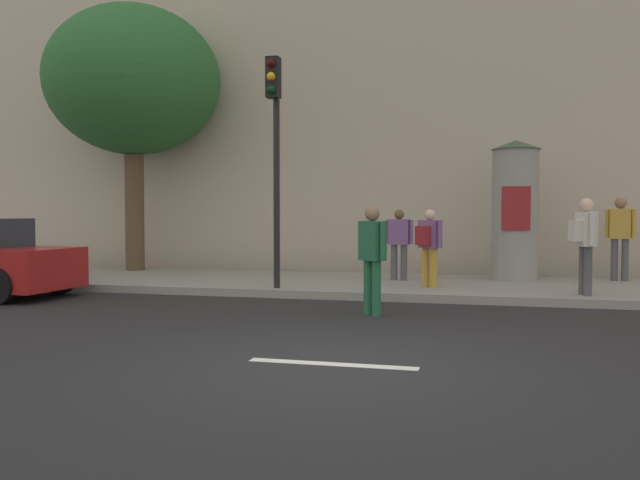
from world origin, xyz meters
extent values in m
plane|color=#232326|center=(0.00, 0.00, 0.00)|extent=(80.00, 80.00, 0.00)
cube|color=gray|center=(0.00, 7.00, 0.07)|extent=(36.00, 4.00, 0.15)
cube|color=silver|center=(0.00, 0.00, 0.00)|extent=(1.80, 0.16, 0.01)
cube|color=#B7A893|center=(0.00, 12.00, 5.96)|extent=(36.00, 5.00, 11.93)
cylinder|color=black|center=(-2.34, 5.35, 1.92)|extent=(0.12, 0.12, 3.54)
cube|color=black|center=(-2.34, 5.17, 4.07)|extent=(0.24, 0.24, 0.75)
sphere|color=#390605|center=(-2.34, 5.04, 4.30)|extent=(0.16, 0.16, 0.16)
sphere|color=#F2A519|center=(-2.34, 5.04, 4.06)|extent=(0.16, 0.16, 0.16)
sphere|color=#07330F|center=(-2.34, 5.04, 3.82)|extent=(0.16, 0.16, 0.16)
cylinder|color=gray|center=(2.07, 8.03, 1.53)|extent=(0.95, 0.95, 2.75)
cone|color=#334C33|center=(2.07, 8.03, 3.00)|extent=(1.05, 1.05, 0.20)
cube|color=maroon|center=(2.07, 7.54, 1.66)|extent=(0.57, 0.02, 0.90)
cylinder|color=brown|center=(-6.99, 8.28, 1.58)|extent=(0.46, 0.46, 2.86)
ellipsoid|color=#28602D|center=(-6.99, 8.28, 4.82)|extent=(4.26, 4.26, 3.62)
cylinder|color=#1E5938|center=(-0.25, 3.47, 0.42)|extent=(0.14, 0.14, 0.85)
cylinder|color=#1E5938|center=(-0.10, 3.34, 0.42)|extent=(0.14, 0.14, 0.85)
cube|color=#1E5938|center=(-0.18, 3.41, 1.15)|extent=(0.46, 0.44, 0.60)
cylinder|color=#1E5938|center=(-0.36, 3.57, 1.15)|extent=(0.09, 0.09, 0.57)
cylinder|color=#1E5938|center=(0.01, 3.25, 1.15)|extent=(0.09, 0.09, 0.57)
sphere|color=#8C664C|center=(-0.18, 3.41, 1.56)|extent=(0.23, 0.23, 0.23)
cylinder|color=#4C4C51|center=(-0.19, 7.38, 0.53)|extent=(0.14, 0.14, 0.75)
cylinder|color=#4C4C51|center=(-0.40, 7.39, 0.53)|extent=(0.14, 0.14, 0.75)
cube|color=#724C84|center=(-0.30, 7.39, 1.17)|extent=(0.43, 0.27, 0.53)
cylinder|color=#724C84|center=(-0.04, 7.37, 1.17)|extent=(0.09, 0.09, 0.51)
cylinder|color=#724C84|center=(-0.55, 7.40, 1.17)|extent=(0.09, 0.09, 0.51)
sphere|color=brown|center=(-0.30, 7.39, 1.54)|extent=(0.20, 0.20, 0.20)
cube|color=silver|center=(-0.29, 7.57, 1.14)|extent=(0.29, 0.18, 0.36)
cylinder|color=#B78C33|center=(0.53, 6.12, 0.53)|extent=(0.14, 0.14, 0.75)
cylinder|color=#B78C33|center=(0.37, 6.25, 0.53)|extent=(0.14, 0.14, 0.75)
cube|color=#724C84|center=(0.45, 6.19, 1.17)|extent=(0.48, 0.45, 0.53)
cylinder|color=#724C84|center=(0.65, 6.02, 1.17)|extent=(0.09, 0.09, 0.51)
cylinder|color=#724C84|center=(0.25, 6.35, 1.17)|extent=(0.09, 0.09, 0.51)
sphere|color=beige|center=(0.45, 6.19, 1.54)|extent=(0.20, 0.20, 0.20)
cube|color=maroon|center=(0.34, 6.05, 1.14)|extent=(0.32, 0.30, 0.36)
cylinder|color=#4C4C51|center=(3.20, 5.51, 0.57)|extent=(0.14, 0.14, 0.85)
cylinder|color=#4C4C51|center=(3.14, 5.70, 0.57)|extent=(0.14, 0.14, 0.85)
cube|color=silver|center=(3.17, 5.60, 1.30)|extent=(0.34, 0.45, 0.60)
cylinder|color=silver|center=(3.24, 5.37, 1.30)|extent=(0.09, 0.09, 0.57)
cylinder|color=silver|center=(3.10, 5.84, 1.30)|extent=(0.09, 0.09, 0.57)
sphere|color=beige|center=(3.17, 5.60, 1.71)|extent=(0.23, 0.23, 0.23)
cube|color=silver|center=(3.00, 5.55, 1.27)|extent=(0.23, 0.31, 0.36)
cylinder|color=#4C4C51|center=(4.29, 8.35, 0.59)|extent=(0.14, 0.14, 0.88)
cylinder|color=#4C4C51|center=(4.09, 8.38, 0.59)|extent=(0.14, 0.14, 0.88)
cube|color=#B78C33|center=(4.19, 8.37, 1.35)|extent=(0.44, 0.31, 0.63)
cylinder|color=#B78C33|center=(4.43, 8.32, 1.35)|extent=(0.09, 0.09, 0.59)
cylinder|color=#B78C33|center=(3.94, 8.41, 1.35)|extent=(0.09, 0.09, 0.59)
sphere|color=#8C664C|center=(4.19, 8.37, 1.78)|extent=(0.24, 0.24, 0.24)
cylinder|color=black|center=(-6.55, 4.62, 0.32)|extent=(0.65, 0.24, 0.64)
camera|label=1|loc=(1.60, -6.79, 1.59)|focal=37.90mm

